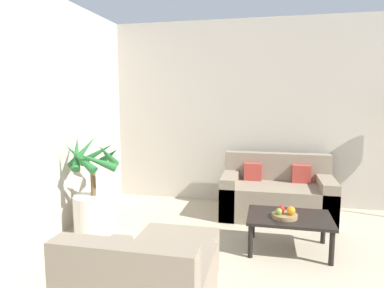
% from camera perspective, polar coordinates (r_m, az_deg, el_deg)
% --- Properties ---
extents(wall_back, '(8.25, 0.06, 2.70)m').
position_cam_1_polar(wall_back, '(5.23, 23.66, 4.62)').
color(wall_back, '#BCB2A3').
rests_on(wall_back, ground_plane).
extents(potted_palm, '(0.64, 0.70, 1.15)m').
position_cam_1_polar(potted_palm, '(4.24, -16.01, -8.76)').
color(potted_palm, beige).
rests_on(potted_palm, ground_plane).
extents(sofa_loveseat, '(1.43, 0.80, 0.81)m').
position_cam_1_polar(sofa_loveseat, '(4.75, 13.88, -8.29)').
color(sofa_loveseat, gray).
rests_on(sofa_loveseat, ground_plane).
extents(coffee_table, '(0.85, 0.60, 0.37)m').
position_cam_1_polar(coffee_table, '(3.75, 15.89, -12.17)').
color(coffee_table, black).
rests_on(coffee_table, ground_plane).
extents(fruit_bowl, '(0.26, 0.26, 0.04)m').
position_cam_1_polar(fruit_bowl, '(3.66, 15.18, -11.48)').
color(fruit_bowl, '#997A4C').
rests_on(fruit_bowl, coffee_table).
extents(apple_red, '(0.07, 0.07, 0.07)m').
position_cam_1_polar(apple_red, '(3.68, 14.64, -10.45)').
color(apple_red, red).
rests_on(apple_red, fruit_bowl).
extents(apple_green, '(0.07, 0.07, 0.07)m').
position_cam_1_polar(apple_green, '(3.61, 14.27, -10.84)').
color(apple_green, olive).
rests_on(apple_green, fruit_bowl).
extents(orange_fruit, '(0.09, 0.09, 0.09)m').
position_cam_1_polar(orange_fruit, '(3.63, 16.17, -10.63)').
color(orange_fruit, orange).
rests_on(orange_fruit, fruit_bowl).
extents(ottoman, '(0.66, 0.53, 0.40)m').
position_cam_1_polar(ottoman, '(3.11, -2.54, -18.50)').
color(ottoman, gray).
rests_on(ottoman, ground_plane).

